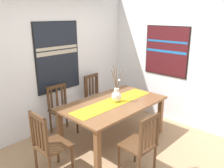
# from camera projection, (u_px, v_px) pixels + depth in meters

# --- Properties ---
(ground_plane) EXTENTS (6.40, 6.40, 0.03)m
(ground_plane) POSITION_uv_depth(u_px,v_px,m) (127.00, 163.00, 3.55)
(ground_plane) COLOR #A37F5B
(wall_back) EXTENTS (6.40, 0.12, 2.70)m
(wall_back) POSITION_uv_depth(u_px,v_px,m) (53.00, 60.00, 4.36)
(wall_back) COLOR silver
(wall_back) RESTS_ON ground_plane
(wall_side) EXTENTS (0.12, 6.40, 2.70)m
(wall_side) POSITION_uv_depth(u_px,v_px,m) (189.00, 59.00, 4.44)
(wall_side) COLOR silver
(wall_side) RESTS_ON ground_plane
(dining_table) EXTENTS (1.79, 1.06, 0.74)m
(dining_table) POSITION_uv_depth(u_px,v_px,m) (114.00, 107.00, 3.97)
(dining_table) COLOR brown
(dining_table) RESTS_ON ground_plane
(table_runner) EXTENTS (1.65, 0.36, 0.01)m
(table_runner) POSITION_uv_depth(u_px,v_px,m) (114.00, 102.00, 3.94)
(table_runner) COLOR gold
(table_runner) RESTS_ON dining_table
(centerpiece_vase) EXTENTS (0.22, 0.15, 0.65)m
(centerpiece_vase) POSITION_uv_depth(u_px,v_px,m) (117.00, 95.00, 3.92)
(centerpiece_vase) COLOR silver
(centerpiece_vase) RESTS_ON dining_table
(chair_0) EXTENTS (0.43, 0.43, 0.95)m
(chair_0) POSITION_uv_depth(u_px,v_px,m) (141.00, 144.00, 3.12)
(chair_0) COLOR #4C301C
(chair_0) RESTS_ON ground_plane
(chair_1) EXTENTS (0.44, 0.44, 0.93)m
(chair_1) POSITION_uv_depth(u_px,v_px,m) (61.00, 109.00, 4.30)
(chair_1) COLOR #4C301C
(chair_1) RESTS_ON ground_plane
(chair_2) EXTENTS (0.42, 0.42, 0.98)m
(chair_2) POSITION_uv_depth(u_px,v_px,m) (48.00, 144.00, 3.10)
(chair_2) COLOR #4C301C
(chair_2) RESTS_ON ground_plane
(chair_3) EXTENTS (0.44, 0.44, 0.96)m
(chair_3) POSITION_uv_depth(u_px,v_px,m) (96.00, 96.00, 4.93)
(chair_3) COLOR #4C301C
(chair_3) RESTS_ON ground_plane
(painting_on_back_wall) EXTENTS (0.95, 0.05, 1.32)m
(painting_on_back_wall) POSITION_uv_depth(u_px,v_px,m) (58.00, 57.00, 4.35)
(painting_on_back_wall) COLOR black
(painting_on_side_wall) EXTENTS (0.05, 0.97, 1.01)m
(painting_on_side_wall) POSITION_uv_depth(u_px,v_px,m) (166.00, 51.00, 4.67)
(painting_on_side_wall) COLOR black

